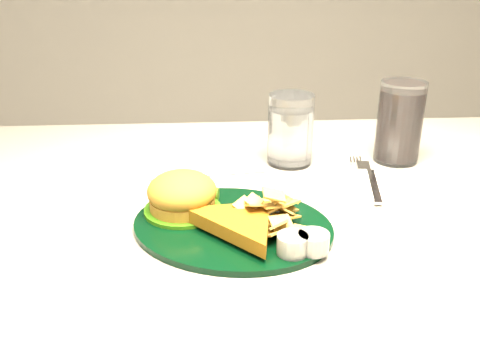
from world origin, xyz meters
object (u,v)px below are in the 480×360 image
object	(u,v)px
dinner_plate	(232,209)
cola_glass	(400,122)
water_glass	(290,130)
fork_napkin	(372,183)

from	to	relation	value
dinner_plate	cola_glass	bearing A→B (deg)	59.28
water_glass	fork_napkin	world-z (taller)	water_glass
dinner_plate	cola_glass	xyz separation A→B (m)	(0.31, 0.24, 0.04)
water_glass	fork_napkin	distance (m)	0.17
cola_glass	fork_napkin	size ratio (longest dim) A/B	0.87
dinner_plate	fork_napkin	distance (m)	0.27
water_glass	cola_glass	world-z (taller)	cola_glass
water_glass	cola_glass	xyz separation A→B (m)	(0.19, -0.00, 0.01)
water_glass	cola_glass	size ratio (longest dim) A/B	0.86
water_glass	fork_napkin	xyz separation A→B (m)	(0.12, -0.11, -0.06)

